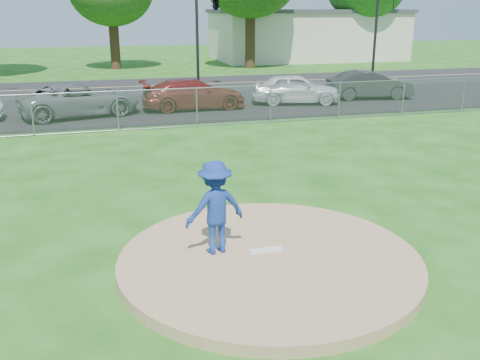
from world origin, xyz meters
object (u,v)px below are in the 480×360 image
Objects in this scene: parked_car_gray at (80,100)px; parked_car_charcoal at (370,85)px; traffic_signal_right at (380,26)px; parked_car_darkred at (194,94)px; traffic_signal_center at (214,4)px; commercial_building at (306,34)px; pitcher at (215,207)px; parked_car_pearl at (295,89)px.

parked_car_gray is 1.17× the size of parked_car_charcoal.
parked_car_darkred is at bearing -153.73° from traffic_signal_right.
traffic_signal_center is at bearing -22.35° from parked_car_darkred.
traffic_signal_center reaches higher than parked_car_darkred.
commercial_building is 3.86× the size of parked_car_charcoal.
parked_car_gray is (-19.41, -22.60, -1.46)m from commercial_building.
parked_car_charcoal is (11.62, 15.88, -0.34)m from pitcher.
pitcher reaches higher than parked_car_gray.
parked_car_charcoal is at bearing -71.07° from parked_car_pearl.
parked_car_gray is 9.98m from parked_car_pearl.
parked_car_darkred is 9.18m from parked_car_charcoal.
parked_car_pearl is (7.44, 15.46, -0.33)m from pitcher.
parked_car_darkred is (4.98, 0.35, -0.01)m from parked_car_gray.
parked_car_gray is (-7.38, -6.60, -3.91)m from traffic_signal_center.
parked_car_darkred is at bearing -109.97° from pitcher.
traffic_signal_center reaches higher than parked_car_charcoal.
commercial_building is 24.08m from parked_car_pearl.
parked_car_gray is 1.19× the size of parked_car_pearl.
parked_car_pearl reaches higher than parked_car_darkred.
parked_car_charcoal is (6.76, -5.68, -3.90)m from traffic_signal_center.
commercial_building is 16.14m from traffic_signal_right.
traffic_signal_center is 10.34m from traffic_signal_right.
traffic_signal_right is 3.29× the size of pitcher.
parked_car_gray is at bearing -91.28° from pitcher.
parked_car_gray reaches higher than parked_car_darkred.
parked_car_gray is 14.17m from parked_car_charcoal.
commercial_building is 22.36m from parked_car_charcoal.
traffic_signal_center is at bearing -126.94° from commercial_building.
traffic_signal_center is 9.66m from parked_car_charcoal.
commercial_building is at bearing -5.71° from parked_car_charcoal.
commercial_building is 9.63× the size of pitcher.
parked_car_pearl is (2.59, -6.10, -3.89)m from traffic_signal_center.
parked_car_gray is (-17.65, -6.60, -2.66)m from traffic_signal_right.
traffic_signal_center is 1.12× the size of parked_car_gray.
parked_car_charcoal is at bearing -103.65° from commercial_building.
traffic_signal_right is 26.44m from pitcher.
parked_car_gray is 4.99m from parked_car_darkred.
traffic_signal_right reaches higher than commercial_building.
pitcher is at bearing 167.45° from parked_car_pearl.
parked_car_darkred is 1.11× the size of parked_car_charcoal.
traffic_signal_center is 10.64m from parked_car_gray.
traffic_signal_center is 1.34× the size of parked_car_pearl.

